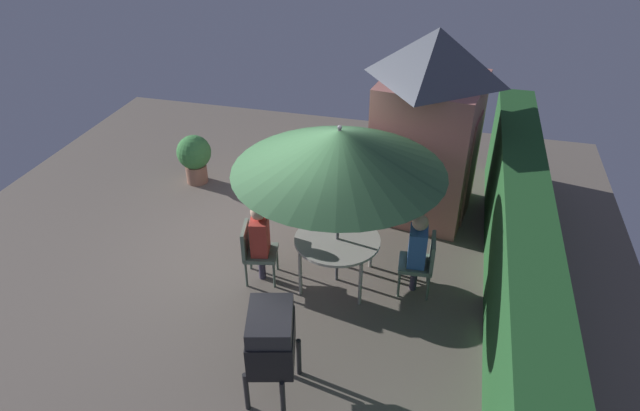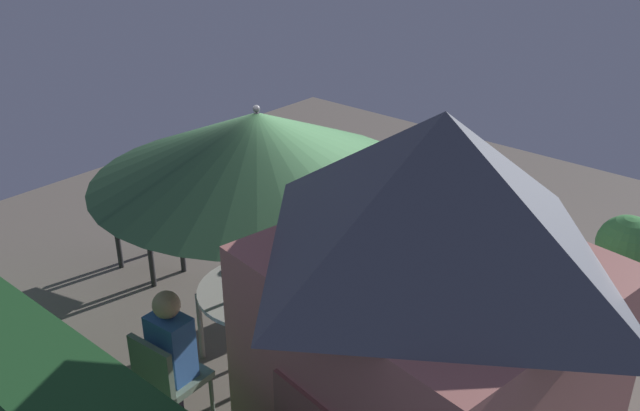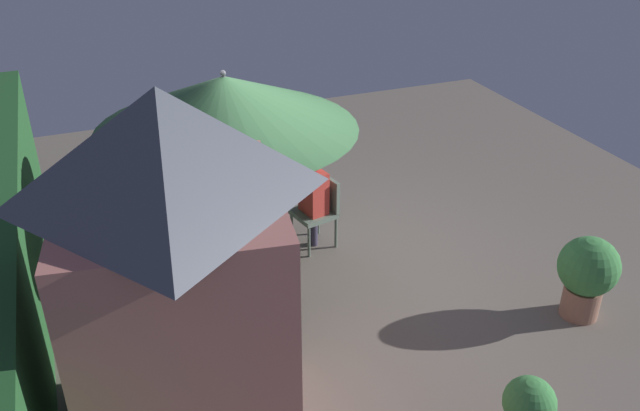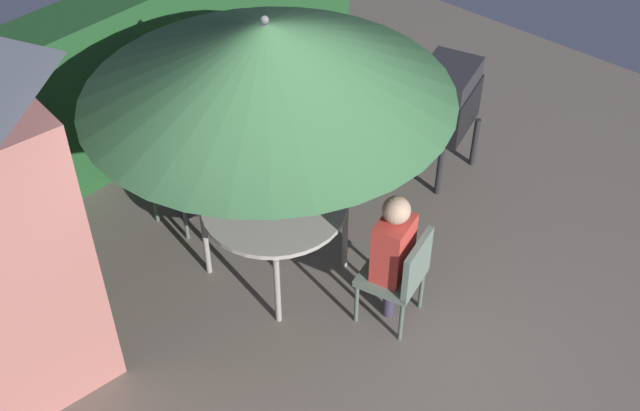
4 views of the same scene
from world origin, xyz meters
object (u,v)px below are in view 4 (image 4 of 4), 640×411
(patio_table, at_px, (274,211))
(chair_near_shed, at_px, (401,273))
(chair_far_side, at_px, (175,171))
(patio_umbrella, at_px, (267,60))
(bbq_grill, at_px, (446,100))
(person_in_red, at_px, (393,246))
(person_in_blue, at_px, (178,152))

(patio_table, height_order, chair_near_shed, chair_near_shed)
(patio_table, relative_size, chair_far_side, 1.35)
(patio_umbrella, xyz_separation_m, bbq_grill, (2.11, -0.25, -1.27))
(patio_umbrella, bearing_deg, person_in_red, -77.83)
(person_in_red, height_order, person_in_blue, same)
(patio_table, xyz_separation_m, person_in_red, (0.23, -1.06, 0.10))
(bbq_grill, bearing_deg, chair_near_shed, -154.35)
(chair_far_side, height_order, person_in_red, person_in_red)
(patio_umbrella, height_order, bbq_grill, patio_umbrella)
(chair_near_shed, xyz_separation_m, chair_far_side, (-0.33, 2.34, 0.00))
(person_in_red, distance_m, person_in_blue, 2.19)
(person_in_red, bearing_deg, person_in_blue, 98.00)
(patio_table, xyz_separation_m, chair_far_side, (-0.08, 1.19, -0.16))
(bbq_grill, xyz_separation_m, chair_far_side, (-2.19, 1.44, -0.33))
(patio_table, bearing_deg, person_in_red, -77.83)
(chair_near_shed, relative_size, person_in_blue, 0.71)
(person_in_red, bearing_deg, bbq_grill, 23.32)
(patio_table, xyz_separation_m, bbq_grill, (2.11, -0.25, 0.17))
(bbq_grill, xyz_separation_m, person_in_red, (-1.88, -0.81, -0.06))
(patio_table, height_order, patio_umbrella, patio_umbrella)
(chair_near_shed, xyz_separation_m, person_in_red, (-0.02, 0.08, 0.26))
(patio_umbrella, bearing_deg, bbq_grill, -6.82)
(person_in_blue, bearing_deg, chair_near_shed, -81.84)
(bbq_grill, xyz_separation_m, chair_near_shed, (-1.86, -0.90, -0.33))
(patio_table, distance_m, person_in_red, 1.09)
(person_in_red, bearing_deg, patio_umbrella, 102.17)
(chair_far_side, relative_size, person_in_red, 0.71)
(person_in_red, bearing_deg, chair_near_shed, -77.83)
(patio_table, relative_size, chair_near_shed, 1.35)
(chair_near_shed, relative_size, chair_far_side, 1.00)
(patio_umbrella, distance_m, chair_near_shed, 1.98)
(patio_table, height_order, bbq_grill, bbq_grill)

